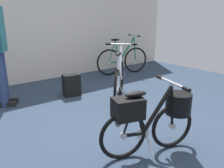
% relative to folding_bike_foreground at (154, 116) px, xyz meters
% --- Properties ---
extents(ground_plane, '(7.49, 7.49, 0.00)m').
position_rel_folding_bike_foreground_xyz_m(ground_plane, '(0.11, 0.61, -0.40)').
color(ground_plane, '#2D3D51').
extents(back_wall, '(7.49, 0.10, 2.61)m').
position_rel_folding_bike_foreground_xyz_m(back_wall, '(0.11, 3.43, 0.90)').
color(back_wall, silver).
rests_on(back_wall, ground_plane).
extents(folding_bike_foreground, '(1.02, 0.53, 0.75)m').
position_rel_folding_bike_foreground_xyz_m(folding_bike_foreground, '(0.00, 0.00, 0.00)').
color(folding_bike_foreground, black).
rests_on(folding_bike_foreground, ground_plane).
extents(display_bike_left, '(0.97, 0.96, 0.93)m').
position_rel_folding_bike_foreground_xyz_m(display_bike_left, '(0.66, 1.31, -0.05)').
color(display_bike_left, black).
rests_on(display_bike_left, ground_plane).
extents(display_bike_right, '(1.31, 0.52, 0.93)m').
position_rel_folding_bike_foreground_xyz_m(display_bike_right, '(1.95, 2.72, -0.05)').
color(display_bike_right, black).
rests_on(display_bike_right, ground_plane).
extents(backpack_on_floor, '(0.31, 0.26, 0.38)m').
position_rel_folding_bike_foreground_xyz_m(backpack_on_floor, '(0.20, 2.07, -0.21)').
color(backpack_on_floor, black).
rests_on(backpack_on_floor, ground_plane).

